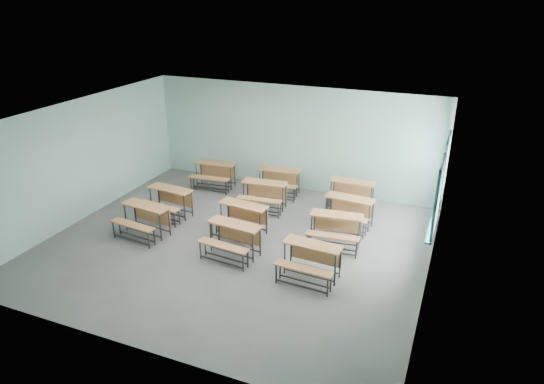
{
  "coord_description": "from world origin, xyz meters",
  "views": [
    {
      "loc": [
        4.8,
        -9.33,
        5.83
      ],
      "look_at": [
        0.47,
        1.2,
        1.0
      ],
      "focal_mm": 32.0,
      "sensor_mm": 36.0,
      "label": 1
    }
  ],
  "objects": [
    {
      "name": "room",
      "position": [
        0.08,
        0.03,
        1.6
      ],
      "size": [
        9.04,
        8.04,
        3.24
      ],
      "color": "slate",
      "rests_on": "ground"
    },
    {
      "name": "desk_unit_r0c0",
      "position": [
        -2.35,
        -0.43,
        0.53
      ],
      "size": [
        1.35,
        0.99,
        0.79
      ],
      "rotation": [
        0.0,
        0.0,
        -0.12
      ],
      "color": "#B06F3F",
      "rests_on": "ground"
    },
    {
      "name": "desk_unit_r1c0",
      "position": [
        -2.41,
        0.75,
        0.53
      ],
      "size": [
        1.33,
        0.96,
        0.79
      ],
      "rotation": [
        0.0,
        0.0,
        -0.09
      ],
      "color": "#B06F3F",
      "rests_on": "ground"
    },
    {
      "name": "desk_unit_r1c2",
      "position": [
        2.26,
        0.87,
        0.53
      ],
      "size": [
        1.34,
        0.97,
        0.79
      ],
      "rotation": [
        0.0,
        0.0,
        0.11
      ],
      "color": "#B06F3F",
      "rests_on": "ground"
    },
    {
      "name": "desk_unit_r3c1",
      "position": [
        -0.18,
        3.28,
        0.53
      ],
      "size": [
        1.35,
        0.99,
        0.79
      ],
      "rotation": [
        0.0,
        0.0,
        0.12
      ],
      "color": "#B06F3F",
      "rests_on": "ground"
    },
    {
      "name": "desk_unit_r1c1",
      "position": [
        -0.11,
        0.56,
        0.53
      ],
      "size": [
        1.34,
        0.97,
        0.79
      ],
      "rotation": [
        0.0,
        0.0,
        -0.1
      ],
      "color": "#B06F3F",
      "rests_on": "ground"
    },
    {
      "name": "desk_unit_r3c2",
      "position": [
        2.08,
        3.17,
        0.53
      ],
      "size": [
        1.27,
        0.87,
        0.79
      ],
      "rotation": [
        0.0,
        0.0,
        0.02
      ],
      "color": "#B06F3F",
      "rests_on": "ground"
    },
    {
      "name": "desk_unit_r2c2",
      "position": [
        2.3,
        1.98,
        0.53
      ],
      "size": [
        1.33,
        0.95,
        0.79
      ],
      "rotation": [
        0.0,
        0.0,
        -0.09
      ],
      "color": "#B06F3F",
      "rests_on": "ground"
    },
    {
      "name": "desk_unit_r0c2",
      "position": [
        2.15,
        -0.74,
        0.53
      ],
      "size": [
        1.31,
        0.92,
        0.79
      ],
      "rotation": [
        0.0,
        0.0,
        -0.06
      ],
      "color": "#B06F3F",
      "rests_on": "ground"
    },
    {
      "name": "desk_unit_r0c1",
      "position": [
        0.18,
        -0.51,
        0.53
      ],
      "size": [
        1.34,
        0.97,
        0.79
      ],
      "rotation": [
        0.0,
        0.0,
        -0.1
      ],
      "color": "#B06F3F",
      "rests_on": "ground"
    },
    {
      "name": "desk_unit_r3c0",
      "position": [
        -2.25,
        3.05,
        0.53
      ],
      "size": [
        1.34,
        0.97,
        0.79
      ],
      "rotation": [
        0.0,
        0.0,
        0.1
      ],
      "color": "#B06F3F",
      "rests_on": "ground"
    },
    {
      "name": "desk_unit_r2c1",
      "position": [
        -0.18,
        2.15,
        0.53
      ],
      "size": [
        1.33,
        0.96,
        0.79
      ],
      "rotation": [
        0.0,
        0.0,
        0.09
      ],
      "color": "#B06F3F",
      "rests_on": "ground"
    }
  ]
}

